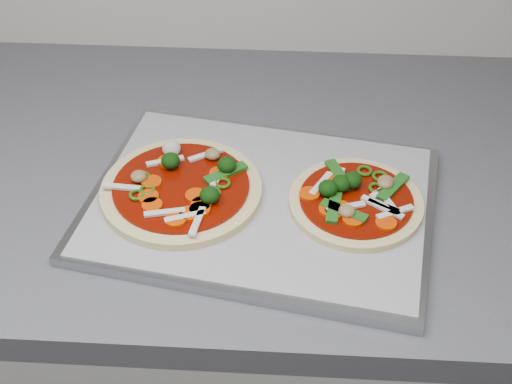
{
  "coord_description": "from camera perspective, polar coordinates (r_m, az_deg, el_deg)",
  "views": [
    {
      "loc": [
        -0.65,
        0.56,
        1.5
      ],
      "look_at": [
        -0.69,
        1.21,
        0.93
      ],
      "focal_mm": 50.0,
      "sensor_mm": 36.0,
      "label": 1
    }
  ],
  "objects": [
    {
      "name": "parchment",
      "position": [
        0.87,
        0.38,
        -0.54
      ],
      "size": [
        0.44,
        0.35,
        0.0
      ],
      "primitive_type": "cube",
      "rotation": [
        0.0,
        0.0,
        -0.16
      ],
      "color": "#9E9EA4",
      "rests_on": "baking_tray"
    },
    {
      "name": "pizza_left",
      "position": [
        0.88,
        -5.89,
        0.37
      ],
      "size": [
        0.26,
        0.26,
        0.03
      ],
      "rotation": [
        0.0,
        0.0,
        -0.44
      ],
      "color": "#EFDC93",
      "rests_on": "parchment"
    },
    {
      "name": "pizza_right",
      "position": [
        0.87,
        7.9,
        -0.58
      ],
      "size": [
        0.21,
        0.21,
        0.03
      ],
      "rotation": [
        0.0,
        0.0,
        -0.35
      ],
      "color": "#EFDC93",
      "rests_on": "parchment"
    },
    {
      "name": "baking_tray",
      "position": [
        0.88,
        0.37,
        -0.92
      ],
      "size": [
        0.46,
        0.38,
        0.01
      ],
      "primitive_type": "cube",
      "rotation": [
        0.0,
        0.0,
        -0.18
      ],
      "color": "#9B9BA1",
      "rests_on": "countertop"
    }
  ]
}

